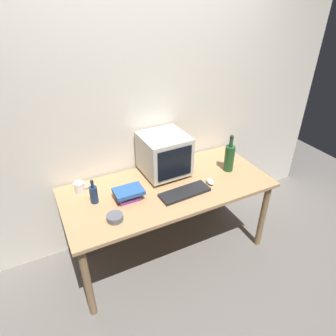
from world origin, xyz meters
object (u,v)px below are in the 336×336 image
at_px(bottle_short, 94,194).
at_px(mug, 80,187).
at_px(bottle_tall, 229,157).
at_px(computer_mouse, 210,182).
at_px(cd_spindle, 115,217).
at_px(crt_monitor, 164,154).
at_px(keyboard, 185,192).
at_px(book_stack, 128,193).

distance_m(bottle_short, mug, 0.20).
bearing_deg(mug, bottle_short, -69.59).
distance_m(bottle_tall, bottle_short, 1.22).
bearing_deg(computer_mouse, cd_spindle, -165.41).
bearing_deg(crt_monitor, cd_spindle, -145.40).
xyz_separation_m(keyboard, bottle_short, (-0.68, 0.22, 0.07)).
bearing_deg(bottle_short, bottle_tall, -3.47).
bearing_deg(keyboard, computer_mouse, 4.24).
height_order(computer_mouse, mug, mug).
height_order(crt_monitor, mug, crt_monitor).
height_order(computer_mouse, book_stack, book_stack).
bearing_deg(bottle_tall, bottle_short, 176.53).
bearing_deg(mug, bottle_tall, -11.56).
relative_size(keyboard, mug, 3.50).
xyz_separation_m(computer_mouse, bottle_short, (-0.95, 0.18, 0.06)).
bearing_deg(bottle_short, computer_mouse, -11.04).
distance_m(mug, cd_spindle, 0.48).
xyz_separation_m(bottle_tall, bottle_short, (-1.22, 0.07, -0.05)).
height_order(keyboard, bottle_tall, bottle_tall).
xyz_separation_m(bottle_short, mug, (-0.07, 0.19, -0.03)).
bearing_deg(cd_spindle, book_stack, 49.27).
height_order(keyboard, computer_mouse, computer_mouse).
height_order(book_stack, cd_spindle, book_stack).
height_order(keyboard, book_stack, book_stack).
xyz_separation_m(keyboard, bottle_tall, (0.53, 0.14, 0.12)).
bearing_deg(bottle_short, mug, 110.41).
xyz_separation_m(crt_monitor, bottle_tall, (0.55, -0.21, -0.06)).
height_order(crt_monitor, bottle_short, crt_monitor).
xyz_separation_m(crt_monitor, cd_spindle, (-0.59, -0.41, -0.17)).
bearing_deg(crt_monitor, book_stack, -153.60).
relative_size(bottle_tall, cd_spindle, 2.92).
bearing_deg(keyboard, crt_monitor, 89.03).
xyz_separation_m(computer_mouse, book_stack, (-0.70, 0.11, 0.03)).
bearing_deg(keyboard, cd_spindle, -177.76).
bearing_deg(mug, cd_spindle, -72.34).
height_order(bottle_tall, cd_spindle, bottle_tall).
bearing_deg(cd_spindle, crt_monitor, 34.60).
relative_size(bottle_tall, mug, 2.92).
relative_size(crt_monitor, bottle_short, 1.91).
distance_m(bottle_tall, mug, 1.32).
bearing_deg(crt_monitor, computer_mouse, -49.17).
bearing_deg(mug, crt_monitor, -4.04).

